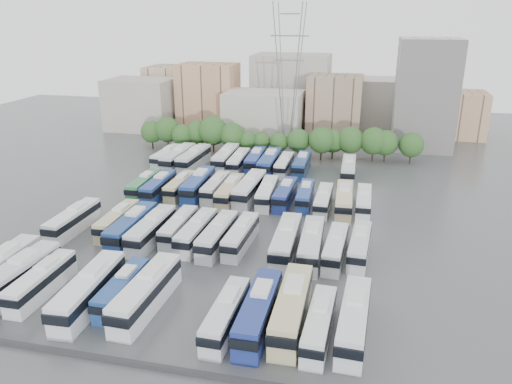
% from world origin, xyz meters
% --- Properties ---
extents(ground, '(220.00, 220.00, 0.00)m').
position_xyz_m(ground, '(0.00, 0.00, 0.00)').
color(ground, '#424447').
rests_on(ground, ground).
extents(parapet, '(56.00, 0.50, 0.50)m').
position_xyz_m(parapet, '(0.00, -33.00, 0.25)').
color(parapet, '#2D2D30').
rests_on(parapet, ground).
extents(tree_line, '(66.40, 7.63, 8.73)m').
position_xyz_m(tree_line, '(-0.24, 42.16, 4.43)').
color(tree_line, black).
rests_on(tree_line, ground).
extents(city_buildings, '(102.00, 35.00, 20.00)m').
position_xyz_m(city_buildings, '(-7.46, 71.86, 7.87)').
color(city_buildings, '#9E998E').
rests_on(city_buildings, ground).
extents(apartment_tower, '(14.00, 14.00, 26.00)m').
position_xyz_m(apartment_tower, '(34.00, 58.00, 13.00)').
color(apartment_tower, silver).
rests_on(apartment_tower, ground).
extents(electricity_pylon, '(9.00, 6.91, 33.83)m').
position_xyz_m(electricity_pylon, '(2.00, 50.00, 18.66)').
color(electricity_pylon, slate).
rests_on(electricity_pylon, ground).
extents(bus_r0_s1, '(3.54, 13.57, 4.22)m').
position_xyz_m(bus_r0_s1, '(-18.13, -23.81, 2.07)').
color(bus_r0_s1, silver).
rests_on(bus_r0_s1, ground).
extents(bus_r0_s2, '(2.64, 11.55, 3.61)m').
position_xyz_m(bus_r0_s2, '(-15.02, -23.63, 1.77)').
color(bus_r0_s2, white).
rests_on(bus_r0_s2, ground).
extents(bus_r0_s4, '(3.65, 13.72, 4.26)m').
position_xyz_m(bus_r0_s4, '(-8.12, -24.67, 2.09)').
color(bus_r0_s4, silver).
rests_on(bus_r0_s4, ground).
extents(bus_r0_s5, '(2.48, 10.83, 3.39)m').
position_xyz_m(bus_r0_s5, '(-4.95, -22.88, 1.66)').
color(bus_r0_s5, navy).
rests_on(bus_r0_s5, ground).
extents(bus_r0_s6, '(3.33, 13.57, 4.23)m').
position_xyz_m(bus_r0_s6, '(-1.58, -23.62, 2.08)').
color(bus_r0_s6, silver).
rests_on(bus_r0_s6, ground).
extents(bus_r0_s9, '(2.66, 11.42, 3.57)m').
position_xyz_m(bus_r0_s9, '(8.24, -25.28, 1.75)').
color(bus_r0_s9, silver).
rests_on(bus_r0_s9, ground).
extents(bus_r0_s10, '(2.87, 13.06, 4.10)m').
position_xyz_m(bus_r0_s10, '(11.56, -24.34, 2.01)').
color(bus_r0_s10, navy).
rests_on(bus_r0_s10, ground).
extents(bus_r0_s11, '(3.14, 13.74, 4.30)m').
position_xyz_m(bus_r0_s11, '(14.89, -23.06, 2.11)').
color(bus_r0_s11, '#C5BC88').
rests_on(bus_r0_s11, ground).
extents(bus_r0_s12, '(2.76, 11.20, 3.49)m').
position_xyz_m(bus_r0_s12, '(18.02, -24.75, 1.72)').
color(bus_r0_s12, silver).
rests_on(bus_r0_s12, ground).
extents(bus_r0_s13, '(3.29, 12.87, 4.01)m').
position_xyz_m(bus_r0_s13, '(21.44, -23.50, 1.97)').
color(bus_r0_s13, silver).
rests_on(bus_r0_s13, ground).
extents(bus_r1_s0, '(2.78, 12.14, 3.80)m').
position_xyz_m(bus_r1_s0, '(-21.50, -6.50, 1.87)').
color(bus_r1_s0, silver).
rests_on(bus_r1_s0, ground).
extents(bus_r1_s2, '(2.74, 11.39, 3.56)m').
position_xyz_m(bus_r1_s2, '(-14.97, -4.81, 1.75)').
color(bus_r1_s2, '#C1B384').
rests_on(bus_r1_s2, ground).
extents(bus_r1_s3, '(2.86, 12.92, 4.05)m').
position_xyz_m(bus_r1_s3, '(-11.53, -7.03, 1.99)').
color(bus_r1_s3, navy).
rests_on(bus_r1_s3, ground).
extents(bus_r1_s4, '(2.90, 12.56, 3.93)m').
position_xyz_m(bus_r1_s4, '(-8.37, -7.16, 1.93)').
color(bus_r1_s4, silver).
rests_on(bus_r1_s4, ground).
extents(bus_r1_s5, '(2.47, 11.06, 3.47)m').
position_xyz_m(bus_r1_s5, '(-5.04, -4.92, 1.70)').
color(bus_r1_s5, silver).
rests_on(bus_r1_s5, ground).
extents(bus_r1_s6, '(2.89, 11.91, 3.72)m').
position_xyz_m(bus_r1_s6, '(-1.77, -6.19, 1.82)').
color(bus_r1_s6, silver).
rests_on(bus_r1_s6, ground).
extents(bus_r1_s7, '(3.09, 12.20, 3.80)m').
position_xyz_m(bus_r1_s7, '(1.58, -6.74, 1.87)').
color(bus_r1_s7, silver).
rests_on(bus_r1_s7, ground).
extents(bus_r1_s8, '(2.94, 11.57, 3.60)m').
position_xyz_m(bus_r1_s8, '(4.81, -6.00, 1.77)').
color(bus_r1_s8, silver).
rests_on(bus_r1_s8, ground).
extents(bus_r1_s10, '(3.19, 13.30, 4.15)m').
position_xyz_m(bus_r1_s10, '(11.49, -6.91, 2.04)').
color(bus_r1_s10, silver).
rests_on(bus_r1_s10, ground).
extents(bus_r1_s11, '(3.27, 12.89, 4.01)m').
position_xyz_m(bus_r1_s11, '(14.99, -6.84, 1.97)').
color(bus_r1_s11, silver).
rests_on(bus_r1_s11, ground).
extents(bus_r1_s12, '(2.94, 11.41, 3.55)m').
position_xyz_m(bus_r1_s12, '(18.26, -6.78, 1.74)').
color(bus_r1_s12, silver).
rests_on(bus_r1_s12, ground).
extents(bus_r1_s13, '(3.05, 11.52, 3.58)m').
position_xyz_m(bus_r1_s13, '(21.44, -5.43, 1.76)').
color(bus_r1_s13, silver).
rests_on(bus_r1_s13, ground).
extents(bus_r2_s1, '(2.76, 11.47, 3.58)m').
position_xyz_m(bus_r2_s1, '(-18.16, 11.43, 1.76)').
color(bus_r2_s1, '#307143').
rests_on(bus_r2_s1, ground).
extents(bus_r2_s2, '(2.93, 12.15, 3.79)m').
position_xyz_m(bus_r2_s2, '(-15.00, 10.82, 1.86)').
color(bus_r2_s2, navy).
rests_on(bus_r2_s2, ground).
extents(bus_r2_s3, '(2.46, 11.14, 3.49)m').
position_xyz_m(bus_r2_s3, '(-11.51, 12.46, 1.71)').
color(bus_r2_s3, '#C0B684').
rests_on(bus_r2_s3, ground).
extents(bus_r2_s4, '(3.25, 13.37, 4.17)m').
position_xyz_m(bus_r2_s4, '(-8.21, 13.04, 2.05)').
color(bus_r2_s4, navy).
rests_on(bus_r2_s4, ground).
extents(bus_r2_s5, '(2.53, 11.49, 3.60)m').
position_xyz_m(bus_r2_s5, '(-4.85, 13.03, 1.77)').
color(bus_r2_s5, silver).
rests_on(bus_r2_s5, ground).
extents(bus_r2_s6, '(2.85, 12.18, 3.81)m').
position_xyz_m(bus_r2_s6, '(-1.69, 11.33, 1.87)').
color(bus_r2_s6, tan).
rests_on(bus_r2_s6, ground).
extents(bus_r2_s7, '(3.42, 13.58, 4.23)m').
position_xyz_m(bus_r2_s7, '(1.49, 12.90, 2.08)').
color(bus_r2_s7, silver).
rests_on(bus_r2_s7, ground).
extents(bus_r2_s8, '(3.14, 11.84, 3.68)m').
position_xyz_m(bus_r2_s8, '(4.85, 12.18, 1.81)').
color(bus_r2_s8, silver).
rests_on(bus_r2_s8, ground).
extents(bus_r2_s9, '(2.77, 11.57, 3.61)m').
position_xyz_m(bus_r2_s9, '(8.01, 12.47, 1.77)').
color(bus_r2_s9, navy).
rests_on(bus_r2_s9, ground).
extents(bus_r2_s10, '(2.70, 10.92, 3.41)m').
position_xyz_m(bus_r2_s10, '(11.51, 12.87, 1.67)').
color(bus_r2_s10, navy).
rests_on(bus_r2_s10, ground).
extents(bus_r2_s11, '(2.44, 11.02, 3.46)m').
position_xyz_m(bus_r2_s11, '(14.85, 11.14, 1.70)').
color(bus_r2_s11, silver).
rests_on(bus_r2_s11, ground).
extents(bus_r2_s12, '(3.25, 12.67, 3.95)m').
position_xyz_m(bus_r2_s12, '(18.27, 11.35, 1.94)').
color(bus_r2_s12, beige).
rests_on(bus_r2_s12, ground).
extents(bus_r2_s13, '(2.48, 11.16, 3.50)m').
position_xyz_m(bus_r2_s13, '(21.52, 11.97, 1.72)').
color(bus_r2_s13, white).
rests_on(bus_r2_s13, ground).
extents(bus_r3_s0, '(3.14, 11.76, 3.65)m').
position_xyz_m(bus_r3_s0, '(-21.46, 30.25, 1.79)').
color(bus_r3_s0, silver).
rests_on(bus_r3_s0, ground).
extents(bus_r3_s1, '(3.57, 13.66, 4.25)m').
position_xyz_m(bus_r3_s1, '(-18.25, 28.85, 2.09)').
color(bus_r3_s1, silver).
rests_on(bus_r3_s1, ground).
extents(bus_r3_s2, '(3.62, 13.56, 4.21)m').
position_xyz_m(bus_r3_s2, '(-14.76, 28.96, 2.07)').
color(bus_r3_s2, silver).
rests_on(bus_r3_s2, ground).
extents(bus_r3_s4, '(3.16, 13.43, 4.20)m').
position_xyz_m(bus_r3_s4, '(-8.23, 31.14, 2.06)').
color(bus_r3_s4, silver).
rests_on(bus_r3_s4, ground).
extents(bus_r3_s5, '(2.93, 12.03, 3.76)m').
position_xyz_m(bus_r3_s5, '(-5.00, 29.86, 1.84)').
color(bus_r3_s5, silver).
rests_on(bus_r3_s5, ground).
extents(bus_r3_s6, '(3.23, 12.47, 3.88)m').
position_xyz_m(bus_r3_s6, '(-1.67, 31.20, 1.91)').
color(bus_r3_s6, navy).
rests_on(bus_r3_s6, ground).
extents(bus_r3_s7, '(2.93, 13.31, 4.17)m').
position_xyz_m(bus_r3_s7, '(1.68, 29.83, 2.05)').
color(bus_r3_s7, navy).
rests_on(bus_r3_s7, ground).
extents(bus_r3_s8, '(2.54, 11.25, 3.52)m').
position_xyz_m(bus_r3_s8, '(4.79, 29.84, 1.73)').
color(bus_r3_s8, white).
rests_on(bus_r3_s8, ground).
extents(bus_r3_s9, '(2.68, 12.04, 3.77)m').
position_xyz_m(bus_r3_s9, '(8.37, 30.55, 1.85)').
color(bus_r3_s9, navy).
rests_on(bus_r3_s9, ground).
extents(bus_r3_s12, '(2.98, 12.47, 3.90)m').
position_xyz_m(bus_r3_s12, '(18.06, 29.10, 1.91)').
color(bus_r3_s12, silver).
rests_on(bus_r3_s12, ground).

